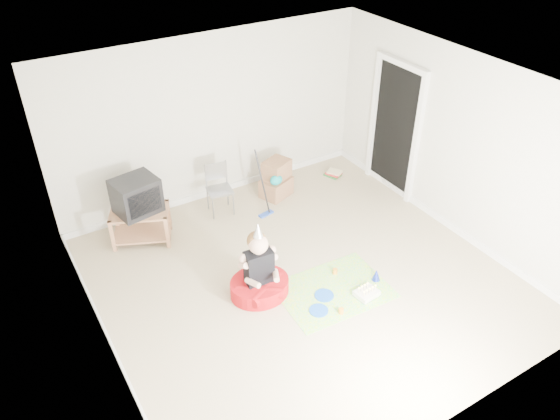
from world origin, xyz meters
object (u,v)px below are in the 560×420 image
folding_chair (220,190)px  cardboard_boxes (276,180)px  birthday_cake (367,294)px  seated_woman (259,279)px  crt_tv (136,196)px  tv_stand (141,223)px

folding_chair → cardboard_boxes: folding_chair is taller
birthday_cake → seated_woman: bearing=146.5°
folding_chair → cardboard_boxes: 0.99m
cardboard_boxes → seated_woman: (-1.38, -1.88, -0.05)m
cardboard_boxes → crt_tv: bearing=-179.1°
crt_tv → birthday_cake: size_ratio=1.91×
cardboard_boxes → birthday_cake: bearing=-95.5°
crt_tv → folding_chair: (1.27, 0.06, -0.36)m
seated_woman → birthday_cake: size_ratio=3.59×
tv_stand → cardboard_boxes: (2.25, 0.04, -0.01)m
cardboard_boxes → folding_chair: bearing=178.5°
tv_stand → seated_woman: 2.04m
birthday_cake → cardboard_boxes: bearing=84.5°
cardboard_boxes → tv_stand: bearing=-179.1°
crt_tv → folding_chair: size_ratio=0.72×
birthday_cake → crt_tv: bearing=127.6°
crt_tv → seated_woman: bearing=-75.0°
crt_tv → seated_woman: 2.11m
tv_stand → crt_tv: bearing=-63.4°
folding_chair → cardboard_boxes: bearing=-1.5°
seated_woman → birthday_cake: bearing=-33.5°
cardboard_boxes → birthday_cake: size_ratio=1.98×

